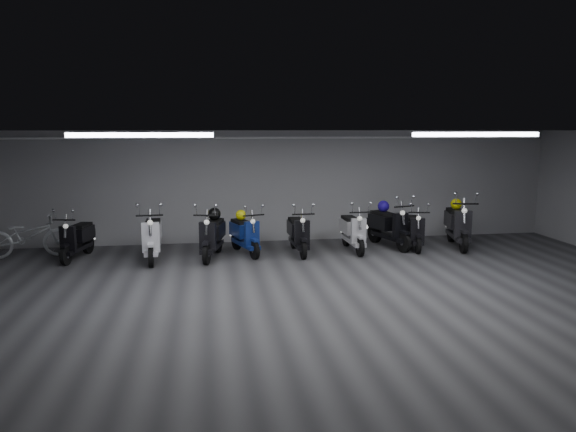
{
  "coord_description": "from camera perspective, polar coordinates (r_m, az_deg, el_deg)",
  "views": [
    {
      "loc": [
        -1.91,
        -8.29,
        2.85
      ],
      "look_at": [
        -0.28,
        2.5,
        1.05
      ],
      "focal_mm": 33.21,
      "sensor_mm": 36.0,
      "label": 1
    }
  ],
  "objects": [
    {
      "name": "floor",
      "position": [
        8.97,
        4.22,
        -9.21
      ],
      "size": [
        14.0,
        10.0,
        0.01
      ],
      "primitive_type": "cube",
      "color": "#373639",
      "rests_on": "ground"
    },
    {
      "name": "ceiling",
      "position": [
        8.51,
        4.45,
        9.04
      ],
      "size": [
        14.0,
        10.0,
        0.01
      ],
      "primitive_type": "cube",
      "color": "slate",
      "rests_on": "ground"
    },
    {
      "name": "back_wall",
      "position": [
        13.51,
        -0.4,
        3.2
      ],
      "size": [
        14.0,
        0.01,
        2.8
      ],
      "primitive_type": "cube",
      "color": "gray",
      "rests_on": "ground"
    },
    {
      "name": "front_wall",
      "position": [
        4.07,
        20.59,
        -12.14
      ],
      "size": [
        14.0,
        0.01,
        2.8
      ],
      "primitive_type": "cube",
      "color": "gray",
      "rests_on": "ground"
    },
    {
      "name": "fluor_strip_left",
      "position": [
        9.35,
        -15.44,
        8.36
      ],
      "size": [
        2.4,
        0.18,
        0.08
      ],
      "primitive_type": "cube",
      "color": "white",
      "rests_on": "ceiling"
    },
    {
      "name": "fluor_strip_right",
      "position": [
        10.51,
        19.49,
        8.24
      ],
      "size": [
        2.4,
        0.18,
        0.08
      ],
      "primitive_type": "cube",
      "color": "white",
      "rests_on": "ceiling"
    },
    {
      "name": "conduit",
      "position": [
        13.35,
        -0.35,
        8.38
      ],
      "size": [
        13.6,
        0.05,
        0.05
      ],
      "primitive_type": "cylinder",
      "rotation": [
        0.0,
        1.57,
        0.0
      ],
      "color": "white",
      "rests_on": "back_wall"
    },
    {
      "name": "scooter_1",
      "position": [
        12.53,
        -21.71,
        -1.65
      ],
      "size": [
        0.87,
        1.69,
        1.2
      ],
      "primitive_type": null,
      "rotation": [
        0.0,
        0.0,
        -0.22
      ],
      "color": "black",
      "rests_on": "floor"
    },
    {
      "name": "scooter_2",
      "position": [
        11.89,
        -14.34,
        -1.46
      ],
      "size": [
        0.67,
        1.84,
        1.35
      ],
      "primitive_type": null,
      "rotation": [
        0.0,
        0.0,
        0.04
      ],
      "color": "silver",
      "rests_on": "floor"
    },
    {
      "name": "scooter_3",
      "position": [
        11.86,
        -8.11,
        -1.4
      ],
      "size": [
        0.97,
        1.84,
        1.31
      ],
      "primitive_type": null,
      "rotation": [
        0.0,
        0.0,
        -0.23
      ],
      "color": "black",
      "rests_on": "floor"
    },
    {
      "name": "scooter_4",
      "position": [
        12.14,
        -4.65,
        -1.3
      ],
      "size": [
        1.03,
        1.73,
        1.22
      ],
      "primitive_type": null,
      "rotation": [
        0.0,
        0.0,
        0.32
      ],
      "color": "navy",
      "rests_on": "floor"
    },
    {
      "name": "scooter_5",
      "position": [
        12.17,
        1.11,
        -1.18
      ],
      "size": [
        0.61,
        1.69,
        1.25
      ],
      "primitive_type": null,
      "rotation": [
        0.0,
        0.0,
        0.03
      ],
      "color": "black",
      "rests_on": "floor"
    },
    {
      "name": "scooter_6",
      "position": [
        12.51,
        6.98,
        -0.95
      ],
      "size": [
        0.6,
        1.69,
        1.25
      ],
      "primitive_type": null,
      "rotation": [
        0.0,
        0.0,
        0.03
      ],
      "color": "silver",
      "rests_on": "floor"
    },
    {
      "name": "scooter_7",
      "position": [
        13.04,
        10.77,
        -0.42
      ],
      "size": [
        1.07,
        1.9,
        1.34
      ],
      "primitive_type": null,
      "rotation": [
        0.0,
        0.0,
        0.28
      ],
      "color": "black",
      "rests_on": "floor"
    },
    {
      "name": "scooter_8",
      "position": [
        13.04,
        13.36,
        -0.85
      ],
      "size": [
        0.83,
        1.67,
        1.19
      ],
      "primitive_type": null,
      "rotation": [
        0.0,
        0.0,
        -0.19
      ],
      "color": "black",
      "rests_on": "floor"
    },
    {
      "name": "scooter_9",
      "position": [
        13.45,
        17.75,
        -0.22
      ],
      "size": [
        1.05,
        2.01,
        1.43
      ],
      "primitive_type": null,
      "rotation": [
        0.0,
        0.0,
        -0.23
      ],
      "color": "black",
      "rests_on": "floor"
    },
    {
      "name": "bicycle",
      "position": [
        13.16,
        -26.12,
        -1.45
      ],
      "size": [
        1.91,
        0.86,
        1.2
      ],
      "primitive_type": "imported",
      "rotation": [
        0.0,
        0.0,
        1.68
      ],
      "color": "silver",
      "rests_on": "floor"
    },
    {
      "name": "helmet_0",
      "position": [
        13.66,
        17.56,
        1.23
      ],
      "size": [
        0.27,
        0.27,
        0.27
      ],
      "primitive_type": "sphere",
      "color": "#CFCC0C",
      "rests_on": "scooter_9"
    },
    {
      "name": "helmet_1",
      "position": [
        12.3,
        -5.06,
        0.1
      ],
      "size": [
        0.24,
        0.24,
        0.24
      ],
      "primitive_type": "sphere",
      "color": "#EFED0E",
      "rests_on": "scooter_4"
    },
    {
      "name": "helmet_2",
      "position": [
        13.19,
        10.18,
        1.03
      ],
      "size": [
        0.28,
        0.28,
        0.28
      ],
      "primitive_type": "sphere",
      "color": "#1E0D91",
      "rests_on": "scooter_7"
    },
    {
      "name": "helmet_3",
      "position": [
        12.04,
        -7.89,
        0.22
      ],
      "size": [
        0.29,
        0.29,
        0.29
      ],
      "primitive_type": "sphere",
      "color": "black",
      "rests_on": "scooter_3"
    }
  ]
}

